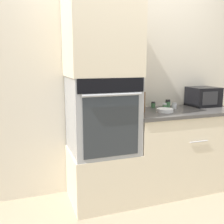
{
  "coord_description": "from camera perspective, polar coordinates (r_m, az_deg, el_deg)",
  "views": [
    {
      "loc": [
        -1.1,
        -2.2,
        1.46
      ],
      "look_at": [
        -0.26,
        0.21,
        0.97
      ],
      "focal_mm": 42.0,
      "sensor_mm": 36.0,
      "label": 1
    }
  ],
  "objects": [
    {
      "name": "condiment_jar_back",
      "position": [
        3.01,
        11.39,
        1.15
      ],
      "size": [
        0.05,
        0.05,
        0.08
      ],
      "color": "#427047",
      "rests_on": "counter_unit"
    },
    {
      "name": "bowl",
      "position": [
        2.88,
        11.47,
        0.37
      ],
      "size": [
        0.18,
        0.18,
        0.04
      ],
      "color": "white",
      "rests_on": "counter_unit"
    },
    {
      "name": "wall_back",
      "position": [
        3.04,
        2.05,
        6.82
      ],
      "size": [
        8.0,
        0.05,
        2.5
      ],
      "color": "beige",
      "rests_on": "ground_plane"
    },
    {
      "name": "oven_cabinet_base",
      "position": [
        2.86,
        -2.1,
        -13.6
      ],
      "size": [
        0.67,
        0.6,
        0.55
      ],
      "color": "beige",
      "rests_on": "ground_plane"
    },
    {
      "name": "microwave",
      "position": [
        3.39,
        19.24,
        3.18
      ],
      "size": [
        0.34,
        0.3,
        0.23
      ],
      "color": "black",
      "rests_on": "counter_unit"
    },
    {
      "name": "wall_oven",
      "position": [
        2.66,
        -2.18,
        -0.53
      ],
      "size": [
        0.65,
        0.64,
        0.77
      ],
      "color": "#9EA0A5",
      "rests_on": "oven_cabinet_base"
    },
    {
      "name": "condiment_jar_far",
      "position": [
        3.13,
        8.95,
        1.56
      ],
      "size": [
        0.05,
        0.05,
        0.07
      ],
      "color": "#427047",
      "rests_on": "counter_unit"
    },
    {
      "name": "ground_plane",
      "position": [
        2.86,
        6.74,
        -20.04
      ],
      "size": [
        12.0,
        12.0,
        0.0
      ],
      "primitive_type": "plane",
      "color": "gray"
    },
    {
      "name": "counter_unit",
      "position": [
        3.19,
        14.77,
        -7.72
      ],
      "size": [
        1.27,
        0.63,
        0.93
      ],
      "color": "beige",
      "rests_on": "ground_plane"
    },
    {
      "name": "oven_cabinet_upper",
      "position": [
        2.62,
        -2.33,
        16.85
      ],
      "size": [
        0.67,
        0.6,
        0.83
      ],
      "color": "beige",
      "rests_on": "wall_oven"
    },
    {
      "name": "condiment_jar_mid",
      "position": [
        3.07,
        12.03,
        1.63
      ],
      "size": [
        0.06,
        0.06,
        0.11
      ],
      "color": "#427047",
      "rests_on": "counter_unit"
    },
    {
      "name": "knife_block",
      "position": [
        2.85,
        5.79,
        2.31
      ],
      "size": [
        0.1,
        0.13,
        0.26
      ],
      "color": "brown",
      "rests_on": "counter_unit"
    },
    {
      "name": "condiment_jar_near",
      "position": [
        3.13,
        13.4,
        1.36
      ],
      "size": [
        0.06,
        0.06,
        0.06
      ],
      "color": "silver",
      "rests_on": "counter_unit"
    }
  ]
}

